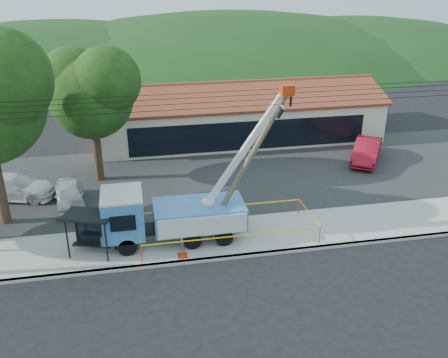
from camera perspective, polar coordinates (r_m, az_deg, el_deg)
name	(u,v)px	position (r m, az deg, el deg)	size (l,w,h in m)	color
ground	(247,282)	(23.49, 2.69, -11.72)	(120.00, 120.00, 0.00)	black
curb	(238,256)	(25.13, 1.56, -8.83)	(60.00, 0.25, 0.15)	#ABA8A0
sidewalk	(230,237)	(26.70, 0.68, -6.65)	(60.00, 4.00, 0.15)	#ABA8A0
parking_lot	(206,177)	(33.72, -2.07, 0.18)	(60.00, 12.00, 0.10)	#28282B
strip_mall	(238,114)	(41.14, 1.66, 7.40)	(22.50, 8.53, 4.67)	beige
tree_lot	(90,89)	(32.42, -15.03, 9.90)	(6.30, 5.60, 8.94)	#332316
hill_west	(51,63)	(75.43, -19.15, 12.39)	(78.40, 56.00, 28.00)	#183C16
hill_center	(227,57)	(76.15, 0.29, 13.79)	(89.60, 64.00, 32.00)	#183C16
hill_east	(353,52)	(82.38, 14.48, 13.85)	(72.80, 52.00, 26.00)	#183C16
utility_truck	(169,213)	(25.75, -6.25, -3.93)	(9.68, 3.91, 7.98)	black
leaning_pole	(248,160)	(24.90, 2.78, 2.13)	(4.45, 1.66, 7.87)	brown
bus_shelter	(91,223)	(25.36, -14.99, -4.92)	(2.66, 2.11, 2.24)	black
caution_tape	(227,224)	(26.33, 0.32, -5.17)	(9.16, 3.33, 0.96)	red
car_silver	(71,207)	(31.26, -17.05, -3.08)	(1.65, 4.10, 1.40)	silver
car_red	(365,162)	(37.77, 15.85, 1.86)	(1.69, 4.85, 1.60)	maroon
car_white	(15,199)	(33.42, -22.75, -2.14)	(2.08, 5.12, 1.49)	white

